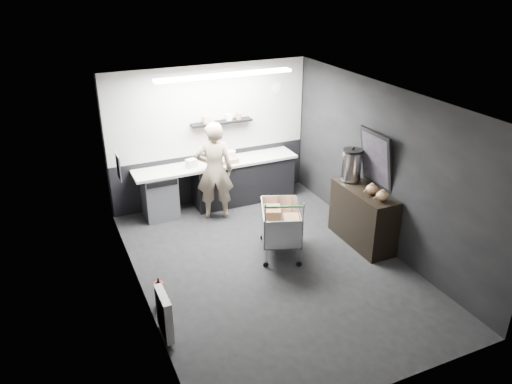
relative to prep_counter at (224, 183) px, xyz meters
name	(u,v)px	position (x,y,z in m)	size (l,w,h in m)	color
floor	(271,266)	(-0.14, -2.42, -0.46)	(5.50, 5.50, 0.00)	black
ceiling	(274,99)	(-0.14, -2.42, 2.24)	(5.50, 5.50, 0.00)	silver
wall_back	(210,135)	(-0.14, 0.33, 0.89)	(5.50, 5.50, 0.00)	black
wall_front	(390,291)	(-0.14, -5.17, 0.89)	(5.50, 5.50, 0.00)	black
wall_left	(136,215)	(-2.14, -2.42, 0.89)	(5.50, 5.50, 0.00)	black
wall_right	(383,168)	(1.86, -2.42, 0.89)	(5.50, 5.50, 0.00)	black
kitchen_wall_panel	(209,110)	(-0.14, 0.31, 1.39)	(3.95, 0.02, 1.70)	#B1B1AC
dado_panel	(212,176)	(-0.14, 0.31, 0.04)	(3.95, 0.02, 1.00)	black
floating_shelf	(222,122)	(0.06, 0.20, 1.16)	(1.20, 0.22, 0.04)	black
wall_clock	(276,87)	(1.26, 0.30, 1.69)	(0.20, 0.20, 0.03)	white
poster	(118,167)	(-2.12, -1.12, 1.09)	(0.02, 0.30, 0.40)	silver
poster_red_band	(118,163)	(-2.11, -1.12, 1.16)	(0.01, 0.22, 0.10)	red
radiator	(164,314)	(-2.08, -3.32, -0.11)	(0.10, 0.50, 0.60)	white
ceiling_strip	(225,75)	(-0.14, -0.57, 2.21)	(2.40, 0.20, 0.04)	white
prep_counter	(224,183)	(0.00, 0.00, 0.00)	(3.20, 0.61, 0.90)	black
person	(215,171)	(-0.34, -0.45, 0.47)	(0.68, 0.45, 1.86)	#BDAF95
shopping_cart	(280,224)	(0.18, -2.10, 0.08)	(0.95, 1.23, 1.12)	silver
sideboard	(363,209)	(1.61, -2.33, 0.16)	(0.56, 1.31, 1.96)	black
fire_extinguisher	(159,293)	(-1.99, -2.67, -0.24)	(0.13, 0.13, 0.44)	red
cardboard_box	(225,160)	(0.02, -0.05, 0.49)	(0.44, 0.34, 0.09)	#A27C56
pink_tub	(231,156)	(0.15, 0.00, 0.54)	(0.19, 0.19, 0.19)	white
white_container	(191,164)	(-0.65, -0.05, 0.52)	(0.18, 0.14, 0.16)	white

